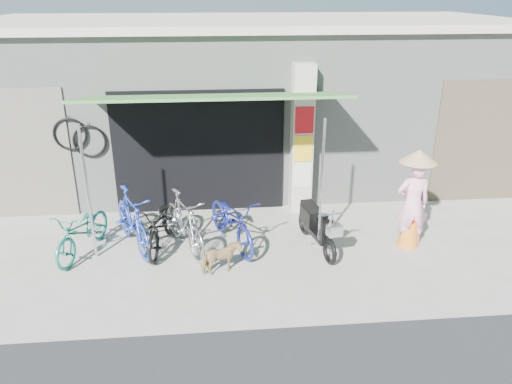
{
  "coord_description": "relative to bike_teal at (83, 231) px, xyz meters",
  "views": [
    {
      "loc": [
        -0.95,
        -7.03,
        4.32
      ],
      "look_at": [
        -0.2,
        1.0,
        1.0
      ],
      "focal_mm": 35.0,
      "sensor_mm": 36.0,
      "label": 1
    }
  ],
  "objects": [
    {
      "name": "bike_black",
      "position": [
        1.33,
        0.1,
        0.01
      ],
      "size": [
        0.83,
        1.77,
        0.89
      ],
      "primitive_type": "imported",
      "rotation": [
        0.0,
        0.0,
        -0.15
      ],
      "color": "black",
      "rests_on": "ground"
    },
    {
      "name": "moped",
      "position": [
        4.05,
        -0.14,
        -0.02
      ],
      "size": [
        0.55,
        1.6,
        0.91
      ],
      "rotation": [
        0.0,
        0.0,
        0.19
      ],
      "color": "black",
      "rests_on": "ground"
    },
    {
      "name": "street_dog",
      "position": [
        2.35,
        -0.89,
        -0.15
      ],
      "size": [
        0.72,
        0.52,
        0.55
      ],
      "primitive_type": "imported",
      "rotation": [
        0.0,
        0.0,
        1.94
      ],
      "color": "tan",
      "rests_on": "ground"
    },
    {
      "name": "shop_pillar",
      "position": [
        4.06,
        1.55,
        1.07
      ],
      "size": [
        0.42,
        0.44,
        3.0
      ],
      "color": "#BEB4A2",
      "rests_on": "ground"
    },
    {
      "name": "neighbour_right",
      "position": [
        8.21,
        1.7,
        0.87
      ],
      "size": [
        2.6,
        0.06,
        2.6
      ],
      "primitive_type": "cube",
      "color": "brown",
      "rests_on": "ground"
    },
    {
      "name": "nun",
      "position": [
        5.73,
        -0.23,
        0.46
      ],
      "size": [
        0.64,
        0.64,
        1.8
      ],
      "rotation": [
        0.0,
        0.0,
        3.1
      ],
      "color": "#FFABC5",
      "rests_on": "ground"
    },
    {
      "name": "bike_silver",
      "position": [
        1.74,
        -0.02,
        0.1
      ],
      "size": [
        1.16,
        1.82,
        1.06
      ],
      "primitive_type": "imported",
      "rotation": [
        0.0,
        0.0,
        0.41
      ],
      "color": "#AAABAF",
      "rests_on": "ground"
    },
    {
      "name": "bike_blue",
      "position": [
        0.83,
        0.13,
        0.11
      ],
      "size": [
        1.2,
        1.85,
        1.08
      ],
      "primitive_type": "imported",
      "rotation": [
        0.0,
        0.0,
        0.42
      ],
      "color": "#22399C",
      "rests_on": "ground"
    },
    {
      "name": "bicycle_shop",
      "position": [
        3.2,
        4.2,
        1.4
      ],
      "size": [
        12.3,
        5.3,
        3.66
      ],
      "color": "gray",
      "rests_on": "ground"
    },
    {
      "name": "neighbour_left",
      "position": [
        -1.79,
        1.7,
        0.87
      ],
      "size": [
        2.6,
        0.06,
        2.6
      ],
      "primitive_type": "cube",
      "color": "#6B665B",
      "rests_on": "ground"
    },
    {
      "name": "bike_navy",
      "position": [
        2.57,
        0.09,
        0.05
      ],
      "size": [
        1.23,
        1.93,
        0.96
      ],
      "primitive_type": "imported",
      "rotation": [
        0.0,
        0.0,
        0.35
      ],
      "color": "navy",
      "rests_on": "ground"
    },
    {
      "name": "bike_teal",
      "position": [
        0.0,
        0.0,
        0.0
      ],
      "size": [
        1.04,
        1.74,
        0.86
      ],
      "primitive_type": "imported",
      "rotation": [
        0.0,
        0.0,
        -0.31
      ],
      "color": "#1B7C67",
      "rests_on": "ground"
    },
    {
      "name": "ground",
      "position": [
        3.21,
        -0.89,
        -0.43
      ],
      "size": [
        80.0,
        80.0,
        0.0
      ],
      "primitive_type": "plane",
      "color": "#A9A499",
      "rests_on": "ground"
    },
    {
      "name": "awning",
      "position": [
        2.3,
        0.73,
        2.08
      ],
      "size": [
        4.6,
        1.88,
        2.72
      ],
      "color": "#3B6F32",
      "rests_on": "ground"
    }
  ]
}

